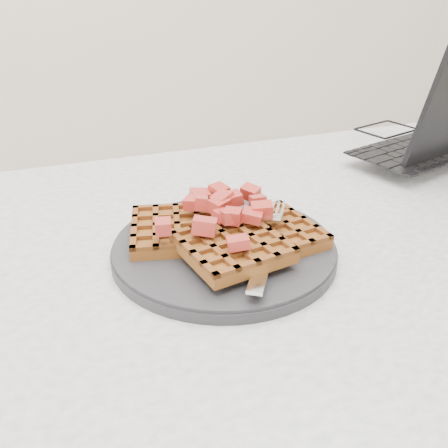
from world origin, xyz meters
The scene contains 6 objects.
table centered at (0.00, 0.00, 0.64)m, with size 1.20×0.80×0.75m.
plate centered at (-0.04, 0.03, 0.76)m, with size 0.26×0.26×0.02m, color #232326.
waffles centered at (-0.04, 0.03, 0.78)m, with size 0.22×0.20×0.03m.
strawberry_pile centered at (-0.04, 0.03, 0.80)m, with size 0.15×0.15×0.02m, color maroon, non-canonical shape.
fork centered at (-0.01, 0.00, 0.77)m, with size 0.02×0.18×0.02m, color silver, non-canonical shape.
laptop centered at (0.41, 0.24, 0.79)m, with size 0.37×0.31×0.22m.
Camera 1 is at (-0.21, -0.43, 1.05)m, focal length 40.00 mm.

